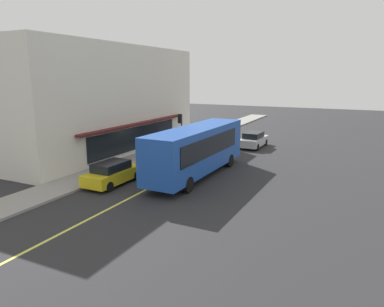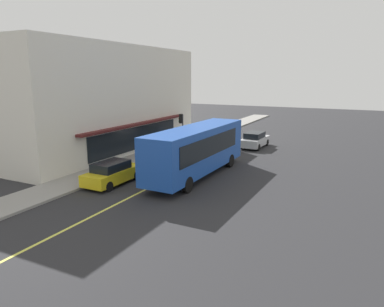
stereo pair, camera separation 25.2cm
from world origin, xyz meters
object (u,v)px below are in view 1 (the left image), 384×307
(bus, at_px, (197,149))
(car_silver, at_px, (254,140))
(traffic_light, at_px, (180,122))
(car_navy, at_px, (209,137))
(car_yellow, at_px, (113,173))

(bus, xyz_separation_m, car_silver, (11.90, -0.65, -1.24))
(traffic_light, bearing_deg, bus, -145.51)
(car_navy, height_order, car_yellow, same)
(traffic_light, xyz_separation_m, car_navy, (3.28, -1.63, -1.79))
(car_silver, relative_size, car_navy, 0.99)
(car_silver, xyz_separation_m, car_yellow, (-16.09, 4.81, 0.00))
(car_navy, bearing_deg, car_silver, -87.02)
(traffic_light, relative_size, car_navy, 0.73)
(car_navy, bearing_deg, bus, -160.52)
(car_yellow, bearing_deg, car_navy, -0.13)
(bus, height_order, car_silver, bus)
(traffic_light, distance_m, car_silver, 7.53)
(car_silver, height_order, car_yellow, same)
(bus, bearing_deg, car_navy, 19.48)
(traffic_light, distance_m, car_navy, 4.07)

